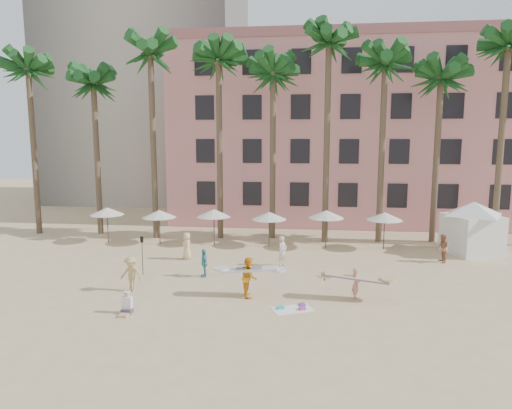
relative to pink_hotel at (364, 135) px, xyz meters
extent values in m
plane|color=#D1B789|center=(-7.00, -26.00, -8.00)|extent=(120.00, 120.00, 0.00)
cube|color=#D98884|center=(0.00, 0.00, 0.00)|extent=(35.00, 14.00, 16.00)
cylinder|color=brown|center=(-27.00, -11.00, -1.50)|extent=(0.44, 0.44, 13.00)
cylinder|color=brown|center=(-22.00, -10.50, -2.00)|extent=(0.44, 0.44, 12.00)
cylinder|color=brown|center=(-17.00, -11.50, -1.00)|extent=(0.44, 0.44, 14.00)
cylinder|color=brown|center=(-12.00, -11.00, -1.25)|extent=(0.44, 0.44, 13.50)
cylinder|color=brown|center=(-8.00, -10.50, -1.75)|extent=(0.44, 0.44, 12.50)
cylinder|color=brown|center=(-4.00, -11.50, -0.75)|extent=(0.44, 0.44, 14.50)
cylinder|color=brown|center=(0.00, -11.00, -1.50)|extent=(0.44, 0.44, 13.00)
cylinder|color=brown|center=(4.00, -10.50, -2.00)|extent=(0.44, 0.44, 12.00)
cylinder|color=brown|center=(8.00, -11.50, -1.00)|extent=(0.44, 0.44, 14.00)
cylinder|color=#332B23|center=(-20.00, -13.50, -6.75)|extent=(0.07, 0.07, 2.50)
cone|color=silver|center=(-20.00, -13.50, -5.65)|extent=(2.50, 2.50, 0.55)
cylinder|color=#332B23|center=(-16.00, -13.60, -6.80)|extent=(0.07, 0.07, 2.40)
cone|color=silver|center=(-16.00, -13.60, -5.75)|extent=(2.50, 2.50, 0.55)
cylinder|color=#332B23|center=(-12.00, -13.40, -6.75)|extent=(0.07, 0.07, 2.50)
cone|color=silver|center=(-12.00, -13.40, -5.65)|extent=(2.50, 2.50, 0.55)
cylinder|color=#332B23|center=(-8.00, -13.50, -6.80)|extent=(0.07, 0.07, 2.40)
cone|color=silver|center=(-8.00, -13.50, -5.75)|extent=(2.50, 2.50, 0.55)
cylinder|color=#332B23|center=(-4.00, -13.60, -6.70)|extent=(0.07, 0.07, 2.60)
cone|color=silver|center=(-4.00, -13.60, -5.55)|extent=(2.50, 2.50, 0.55)
cylinder|color=#332B23|center=(0.00, -13.40, -6.75)|extent=(0.07, 0.07, 2.50)
cone|color=silver|center=(0.00, -13.40, -5.65)|extent=(2.50, 2.50, 0.55)
cube|color=silver|center=(5.70, -13.76, -6.70)|extent=(3.83, 3.83, 2.60)
cone|color=silver|center=(5.70, -13.76, -4.95)|extent=(5.74, 5.74, 0.90)
cube|color=white|center=(-5.92, -25.35, -7.99)|extent=(2.05, 1.63, 0.02)
cube|color=#29B5B1|center=(-6.46, -25.36, -7.93)|extent=(0.37, 0.35, 0.10)
cube|color=#C6378E|center=(-5.47, -25.37, -7.92)|extent=(0.34, 0.31, 0.12)
cube|color=#5E44A4|center=(-5.49, -24.83, -7.94)|extent=(0.36, 0.38, 0.08)
imported|color=tan|center=(-2.94, -23.68, -7.22)|extent=(0.38, 0.57, 1.56)
cube|color=tan|center=(-2.94, -23.68, -6.91)|extent=(3.05, 0.98, 0.36)
imported|color=orange|center=(-8.10, -23.85, -7.02)|extent=(0.94, 1.10, 1.96)
cube|color=silver|center=(-8.10, -23.85, -6.63)|extent=(2.81, 0.84, 0.29)
imported|color=teal|center=(-11.00, -20.97, -7.20)|extent=(0.68, 1.01, 1.59)
imported|color=#A66A45|center=(3.09, -16.43, -7.10)|extent=(0.72, 0.90, 1.80)
imported|color=beige|center=(-6.77, -18.33, -7.08)|extent=(0.75, 0.81, 1.85)
imported|color=#E4C180|center=(-12.92, -17.50, -7.12)|extent=(0.85, 1.01, 1.75)
imported|color=tan|center=(-14.13, -23.78, -7.09)|extent=(1.28, 0.88, 1.82)
cylinder|color=black|center=(-14.56, -21.01, -6.95)|extent=(0.04, 0.04, 2.10)
cube|color=black|center=(-14.56, -21.01, -5.95)|extent=(0.18, 0.03, 0.35)
cube|color=#3F3F4C|center=(-13.20, -26.66, -7.88)|extent=(0.44, 0.41, 0.23)
cube|color=tan|center=(-13.20, -27.01, -7.94)|extent=(0.39, 0.44, 0.12)
cube|color=white|center=(-13.20, -26.61, -7.51)|extent=(0.43, 0.25, 0.54)
sphere|color=tan|center=(-13.20, -26.61, -7.12)|extent=(0.23, 0.23, 0.23)
camera|label=1|loc=(-5.33, -45.19, -0.25)|focal=32.00mm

